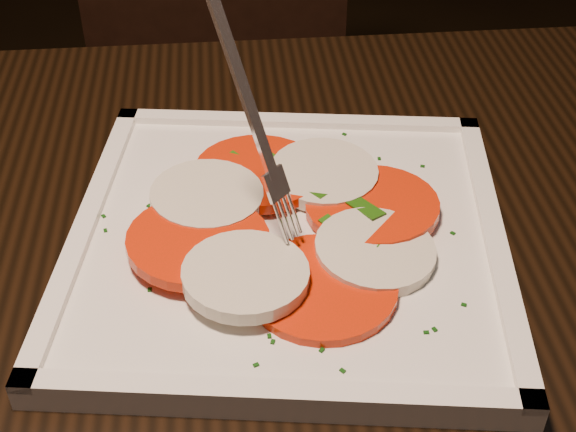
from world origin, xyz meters
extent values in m
cube|color=black|center=(0.21, 0.01, 0.73)|extent=(1.28, 0.92, 0.04)
cube|color=black|center=(0.25, 0.65, 0.45)|extent=(0.49, 0.49, 0.04)
cylinder|color=black|center=(0.05, 0.51, 0.21)|extent=(0.04, 0.04, 0.41)
cylinder|color=black|center=(0.40, 0.44, 0.21)|extent=(0.04, 0.04, 0.41)
cylinder|color=black|center=(0.11, 0.86, 0.21)|extent=(0.04, 0.04, 0.41)
cylinder|color=black|center=(0.46, 0.80, 0.21)|extent=(0.04, 0.04, 0.41)
cube|color=white|center=(0.25, 0.07, 0.76)|extent=(0.38, 0.38, 0.01)
cylinder|color=red|center=(0.26, 0.00, 0.77)|extent=(0.10, 0.10, 0.01)
cylinder|color=silver|center=(0.30, 0.03, 0.77)|extent=(0.08, 0.08, 0.02)
cylinder|color=red|center=(0.31, 0.08, 0.77)|extent=(0.10, 0.10, 0.01)
cylinder|color=silver|center=(0.29, 0.12, 0.77)|extent=(0.08, 0.08, 0.01)
cylinder|color=red|center=(0.24, 0.14, 0.77)|extent=(0.10, 0.10, 0.01)
cylinder|color=silver|center=(0.20, 0.11, 0.78)|extent=(0.08, 0.08, 0.01)
cylinder|color=red|center=(0.18, 0.06, 0.78)|extent=(0.10, 0.10, 0.01)
cylinder|color=silver|center=(0.21, 0.02, 0.78)|extent=(0.08, 0.08, 0.01)
cube|color=#21560E|center=(0.23, 0.03, 0.78)|extent=(0.04, 0.04, 0.00)
cube|color=#21560E|center=(0.20, 0.10, 0.78)|extent=(0.04, 0.04, 0.01)
cube|color=#21560E|center=(0.30, 0.08, 0.78)|extent=(0.03, 0.05, 0.01)
cube|color=#21560E|center=(0.27, 0.11, 0.78)|extent=(0.04, 0.05, 0.00)
cube|color=#21560E|center=(0.23, 0.14, 0.78)|extent=(0.03, 0.04, 0.00)
cube|color=#21560E|center=(0.26, 0.14, 0.78)|extent=(0.03, 0.04, 0.00)
cube|color=#21560E|center=(0.29, 0.05, 0.78)|extent=(0.03, 0.04, 0.00)
cube|color=#21560E|center=(0.29, 0.05, 0.78)|extent=(0.04, 0.04, 0.00)
cube|color=#0D3C0B|center=(0.37, 0.04, 0.77)|extent=(0.00, 0.00, 0.00)
cube|color=#0D3C0B|center=(0.26, -0.06, 0.77)|extent=(0.00, 0.00, 0.00)
cube|color=#0D3C0B|center=(0.31, -0.04, 0.77)|extent=(0.00, 0.00, 0.00)
cube|color=#0D3C0B|center=(0.21, -0.05, 0.77)|extent=(0.00, 0.00, 0.00)
cube|color=#0D3C0B|center=(0.15, 0.03, 0.77)|extent=(0.00, 0.00, 0.00)
cube|color=#0D3C0B|center=(0.12, 0.10, 0.77)|extent=(0.00, 0.00, 0.00)
cube|color=#0D3C0B|center=(0.33, 0.02, 0.77)|extent=(0.00, 0.00, 0.00)
cube|color=#0D3C0B|center=(0.31, 0.15, 0.77)|extent=(0.00, 0.00, 0.00)
cube|color=#0D3C0B|center=(0.12, 0.11, 0.77)|extent=(0.00, 0.00, 0.00)
cube|color=#0D3C0B|center=(0.25, -0.05, 0.77)|extent=(0.00, 0.00, 0.00)
cube|color=#0D3C0B|center=(0.22, -0.03, 0.77)|extent=(0.00, 0.00, 0.00)
cube|color=#0D3C0B|center=(0.32, 0.19, 0.77)|extent=(0.00, 0.00, 0.00)
cube|color=#0D3C0B|center=(0.34, 0.15, 0.77)|extent=(0.00, 0.00, 0.00)
cube|color=#0D3C0B|center=(0.35, -0.03, 0.77)|extent=(0.00, 0.00, 0.00)
cube|color=#0D3C0B|center=(0.15, 0.12, 0.77)|extent=(0.00, 0.00, 0.00)
cube|color=#0D3C0B|center=(0.22, -0.03, 0.77)|extent=(0.00, 0.00, 0.00)
cube|color=#0D3C0B|center=(0.37, 0.13, 0.77)|extent=(0.00, 0.00, 0.00)
cube|color=#0D3C0B|center=(0.15, 0.08, 0.77)|extent=(0.00, 0.00, 0.00)
cube|color=#0D3C0B|center=(0.32, -0.04, 0.77)|extent=(0.00, 0.00, 0.00)
camera|label=1|loc=(0.16, -0.37, 1.13)|focal=50.00mm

